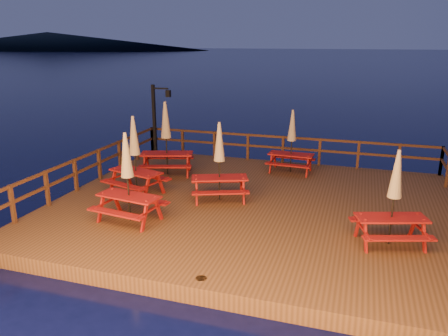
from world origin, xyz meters
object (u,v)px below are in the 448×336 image
at_px(lamp_post, 157,113).
at_px(picnic_table_2, 292,140).
at_px(picnic_table_0, 394,197).
at_px(picnic_table_1, 128,176).

xyz_separation_m(lamp_post, picnic_table_2, (5.92, -0.93, -0.57)).
xyz_separation_m(lamp_post, picnic_table_0, (9.21, -6.26, -0.56)).
distance_m(lamp_post, picnic_table_0, 11.15).
bearing_deg(lamp_post, picnic_table_2, -8.92).
bearing_deg(picnic_table_0, lamp_post, 128.07).
bearing_deg(picnic_table_0, picnic_table_2, 104.00).
bearing_deg(picnic_table_1, picnic_table_0, 13.40).
bearing_deg(picnic_table_0, picnic_table_1, 167.66).
distance_m(picnic_table_1, picnic_table_2, 6.90).
xyz_separation_m(picnic_table_0, picnic_table_1, (-6.76, -0.64, 0.06)).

